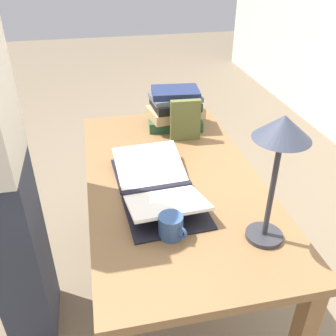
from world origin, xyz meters
TOP-DOWN VIEW (x-y plane):
  - ground_plane at (0.00, 0.00)m, footprint 12.00×12.00m
  - reading_desk at (0.00, 0.00)m, footprint 1.35×0.72m
  - open_book at (0.09, -0.09)m, footprint 0.58×0.32m
  - book_stack_tall at (-0.48, 0.12)m, footprint 0.22×0.30m
  - book_standing_upright at (-0.32, 0.13)m, footprint 0.04×0.15m
  - reading_lamp at (0.43, 0.22)m, footprint 0.17×0.17m
  - coffee_mug at (0.36, -0.09)m, footprint 0.10×0.09m

SIDE VIEW (x-z plane):
  - ground_plane at x=0.00m, z-range 0.00..0.00m
  - reading_desk at x=0.00m, z-range 0.26..0.99m
  - open_book at x=0.09m, z-range 0.71..0.79m
  - coffee_mug at x=0.36m, z-range 0.73..0.81m
  - book_stack_tall at x=-0.48m, z-range 0.72..0.93m
  - book_standing_upright at x=-0.32m, z-range 0.73..0.94m
  - reading_lamp at x=0.43m, z-range 0.87..1.31m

